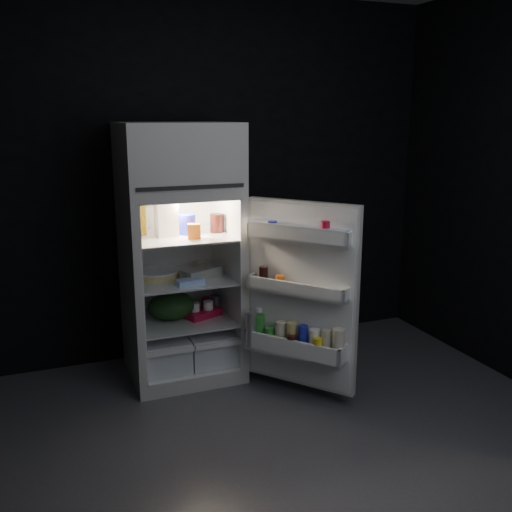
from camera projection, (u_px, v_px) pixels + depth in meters
name	position (u px, v px, depth m)	size (l,w,h in m)	color
floor	(270.00, 466.00, 3.05)	(4.00, 3.40, 0.00)	#4D4D52
wall_back	(183.00, 181.00, 4.26)	(4.00, 0.00, 2.70)	black
refrigerator	(179.00, 244.00, 3.96)	(0.76, 0.71, 1.78)	silver
fridge_door	(299.00, 300.00, 3.64)	(0.60, 0.68, 1.22)	silver
milk_jug	(166.00, 218.00, 3.85)	(0.14, 0.14, 0.24)	white
mayo_jar	(187.00, 224.00, 3.92)	(0.12, 0.12, 0.14)	#1D23A1
jam_jar	(217.00, 223.00, 3.99)	(0.10, 0.10, 0.13)	black
amber_bottle	(142.00, 219.00, 3.89)	(0.07, 0.07, 0.22)	#AD851B
small_carton	(194.00, 231.00, 3.78)	(0.09, 0.06, 0.10)	orange
egg_carton	(202.00, 273.00, 3.94)	(0.28, 0.11, 0.07)	gray
pie	(157.00, 274.00, 3.98)	(0.31, 0.31, 0.04)	tan
flat_package	(190.00, 282.00, 3.79)	(0.18, 0.09, 0.04)	#9CBCF2
wrapped_pkg	(203.00, 265.00, 4.21)	(0.11, 0.09, 0.05)	beige
produce_bag	(172.00, 306.00, 4.00)	(0.33, 0.28, 0.20)	#193815
yogurt_tray	(203.00, 313.00, 4.06)	(0.26, 0.14, 0.05)	#B50F30
small_can_red	(206.00, 303.00, 4.22)	(0.06, 0.06, 0.09)	#B50F30
small_can_silver	(215.00, 302.00, 4.26)	(0.08, 0.08, 0.09)	#B7B6BA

